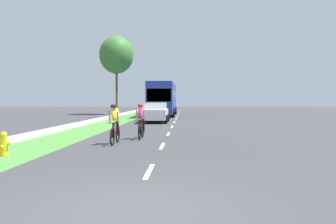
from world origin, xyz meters
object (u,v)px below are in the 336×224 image
Objects in this scene: cyclist_lead at (115,124)px; sedan_white at (156,112)px; bus_blue at (163,98)px; street_tree_far at (116,55)px; fire_hydrant_yellow at (4,144)px; cyclist_trailing at (141,121)px.

cyclist_lead reaches higher than sedan_white.
bus_blue reaches higher than sedan_white.
cyclist_lead is 0.19× the size of street_tree_far.
sedan_white is at bearing -89.16° from bus_blue.
cyclist_lead is 13.22m from sedan_white.
bus_blue reaches higher than fire_hydrant_yellow.
cyclist_trailing is at bearing -88.32° from sedan_white.
fire_hydrant_yellow is 6.19m from cyclist_trailing.
sedan_white is (0.46, 13.21, -0.04)m from cyclist_lead.
sedan_white is at bearing -67.66° from street_tree_far.
cyclist_trailing is 22.46m from bus_blue.
sedan_white is 16.67m from street_tree_far.
sedan_white is at bearing 91.68° from cyclist_trailing.
bus_blue reaches higher than cyclist_lead.
fire_hydrant_yellow is 0.08× the size of street_tree_far.
street_tree_far is at bearing 112.34° from sedan_white.
cyclist_lead is 0.40× the size of sedan_white.
street_tree_far reaches higher than cyclist_lead.
cyclist_lead reaches higher than fire_hydrant_yellow.
fire_hydrant_yellow is 0.44× the size of cyclist_lead.
fire_hydrant_yellow is at bearing -126.15° from cyclist_trailing.
cyclist_lead is 2.04m from cyclist_trailing.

